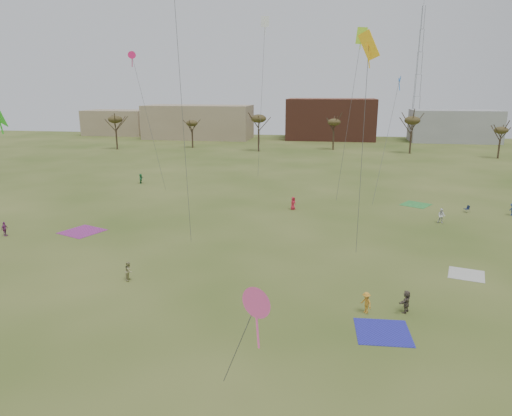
# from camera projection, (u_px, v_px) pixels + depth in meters

# --- Properties ---
(ground) EXTENTS (260.00, 260.00, 0.00)m
(ground) POSITION_uv_depth(u_px,v_px,m) (223.00, 345.00, 27.99)
(ground) COLOR #354B17
(ground) RESTS_ON ground
(spectator_fore_b) EXTENTS (0.70, 0.84, 1.56)m
(spectator_fore_b) POSITION_uv_depth(u_px,v_px,m) (129.00, 271.00, 37.32)
(spectator_fore_b) COLOR tan
(spectator_fore_b) RESTS_ON ground
(spectator_fore_c) EXTENTS (1.17, 1.53, 1.62)m
(spectator_fore_c) POSITION_uv_depth(u_px,v_px,m) (406.00, 301.00, 31.93)
(spectator_fore_c) COLOR brown
(spectator_fore_c) RESTS_ON ground
(flyer_mid_b) EXTENTS (1.03, 1.12, 1.51)m
(flyer_mid_b) POSITION_uv_depth(u_px,v_px,m) (366.00, 303.00, 31.87)
(flyer_mid_b) COLOR orange
(flyer_mid_b) RESTS_ON ground
(spectator_mid_d) EXTENTS (0.40, 0.91, 1.53)m
(spectator_mid_d) POSITION_uv_depth(u_px,v_px,m) (4.00, 229.00, 48.52)
(spectator_mid_d) COLOR #913C82
(spectator_mid_d) RESTS_ON ground
(spectator_mid_e) EXTENTS (1.02, 0.91, 1.72)m
(spectator_mid_e) POSITION_uv_depth(u_px,v_px,m) (441.00, 216.00, 53.13)
(spectator_mid_e) COLOR white
(spectator_mid_e) RESTS_ON ground
(flyer_far_a) EXTENTS (0.63, 1.52, 1.59)m
(flyer_far_a) POSITION_uv_depth(u_px,v_px,m) (141.00, 178.00, 75.50)
(flyer_far_a) COLOR #287843
(flyer_far_a) RESTS_ON ground
(flyer_far_b) EXTENTS (0.93, 0.95, 1.65)m
(flyer_far_b) POSITION_uv_depth(u_px,v_px,m) (293.00, 203.00, 59.13)
(flyer_far_b) COLOR red
(flyer_far_b) RESTS_ON ground
(flyer_far_c) EXTENTS (0.68, 1.03, 1.49)m
(flyer_far_c) POSITION_uv_depth(u_px,v_px,m) (512.00, 209.00, 56.41)
(flyer_far_c) COLOR navy
(flyer_far_c) RESTS_ON ground
(blanket_blue) EXTENTS (3.55, 3.55, 0.03)m
(blanket_blue) POSITION_uv_depth(u_px,v_px,m) (383.00, 332.00, 29.48)
(blanket_blue) COLOR #2829AE
(blanket_blue) RESTS_ON ground
(blanket_cream) EXTENTS (3.40, 3.40, 0.03)m
(blanket_cream) POSITION_uv_depth(u_px,v_px,m) (466.00, 275.00, 38.61)
(blanket_cream) COLOR beige
(blanket_cream) RESTS_ON ground
(blanket_plum) EXTENTS (4.96, 4.96, 0.03)m
(blanket_plum) POSITION_uv_depth(u_px,v_px,m) (82.00, 232.00, 50.17)
(blanket_plum) COLOR #922D81
(blanket_plum) RESTS_ON ground
(blanket_olive) EXTENTS (4.54, 4.54, 0.03)m
(blanket_olive) POSITION_uv_depth(u_px,v_px,m) (416.00, 205.00, 61.76)
(blanket_olive) COLOR green
(blanket_olive) RESTS_ON ground
(camp_chair_right) EXTENTS (0.68, 0.66, 0.87)m
(camp_chair_right) POSITION_uv_depth(u_px,v_px,m) (466.00, 210.00, 57.93)
(camp_chair_right) COLOR #151E3C
(camp_chair_right) RESTS_ON ground
(kites_aloft) EXTENTS (72.81, 57.32, 27.21)m
(kites_aloft) POSITION_uv_depth(u_px,v_px,m) (243.00, 36.00, 49.43)
(kites_aloft) COLOR red
(kites_aloft) RESTS_ON ground
(tree_line) EXTENTS (117.44, 49.32, 8.91)m
(tree_line) POSITION_uv_depth(u_px,v_px,m) (293.00, 125.00, 102.24)
(tree_line) COLOR #3A2B1E
(tree_line) RESTS_ON ground
(building_tan) EXTENTS (32.00, 14.00, 10.00)m
(building_tan) POSITION_uv_depth(u_px,v_px,m) (199.00, 122.00, 142.14)
(building_tan) COLOR #937F60
(building_tan) RESTS_ON ground
(building_brick) EXTENTS (26.00, 16.00, 12.00)m
(building_brick) POSITION_uv_depth(u_px,v_px,m) (331.00, 119.00, 140.30)
(building_brick) COLOR brown
(building_brick) RESTS_ON ground
(building_grey) EXTENTS (24.00, 12.00, 9.00)m
(building_grey) POSITION_uv_depth(u_px,v_px,m) (454.00, 126.00, 133.21)
(building_grey) COLOR gray
(building_grey) RESTS_ON ground
(building_tan_west) EXTENTS (20.00, 12.00, 8.00)m
(building_tan_west) POSITION_uv_depth(u_px,v_px,m) (117.00, 122.00, 153.84)
(building_tan_west) COLOR #937F60
(building_tan_west) RESTS_ON ground
(radio_tower) EXTENTS (1.51, 1.72, 41.00)m
(radio_tower) POSITION_uv_depth(u_px,v_px,m) (418.00, 74.00, 137.80)
(radio_tower) COLOR #9EA3A8
(radio_tower) RESTS_ON ground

